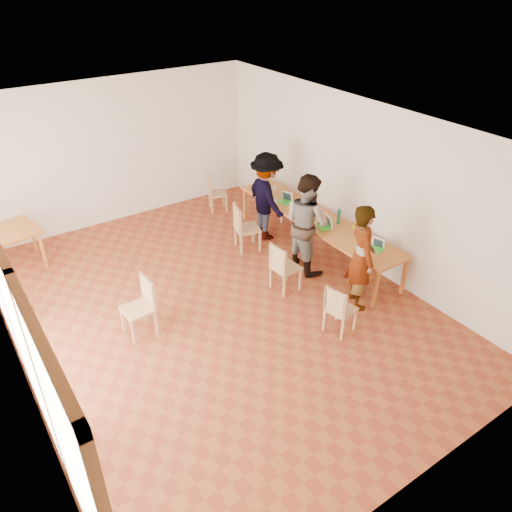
{
  "coord_description": "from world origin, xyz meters",
  "views": [
    {
      "loc": [
        -3.19,
        -5.85,
        5.06
      ],
      "look_at": [
        0.45,
        -0.52,
        1.1
      ],
      "focal_mm": 35.0,
      "sensor_mm": 36.0,
      "label": 1
    }
  ],
  "objects": [
    {
      "name": "yellow_mug",
      "position": [
        2.78,
        -0.3,
        0.8
      ],
      "size": [
        0.17,
        0.17,
        0.11
      ],
      "primitive_type": "imported",
      "rotation": [
        0.0,
        0.0,
        -0.24
      ],
      "color": "yellow",
      "rests_on": "communal_table"
    },
    {
      "name": "ground",
      "position": [
        0.0,
        0.0,
        0.0
      ],
      "size": [
        8.0,
        8.0,
        0.0
      ],
      "primitive_type": "plane",
      "color": "brown",
      "rests_on": "ground"
    },
    {
      "name": "wall_front",
      "position": [
        0.0,
        -4.0,
        1.5
      ],
      "size": [
        6.0,
        0.1,
        3.0
      ],
      "primitive_type": "cube",
      "color": "beige",
      "rests_on": "ground"
    },
    {
      "name": "black_pouch",
      "position": [
        2.49,
        2.27,
        0.8
      ],
      "size": [
        0.16,
        0.26,
        0.09
      ],
      "primitive_type": "cube",
      "color": "black",
      "rests_on": "communal_table"
    },
    {
      "name": "chair_far",
      "position": [
        1.38,
        1.32,
        0.58
      ],
      "size": [
        0.54,
        0.54,
        0.51
      ],
      "rotation": [
        0.0,
        0.0,
        -0.27
      ],
      "color": "tan",
      "rests_on": "ground"
    },
    {
      "name": "pink_phone",
      "position": [
        2.45,
        0.91,
        0.76
      ],
      "size": [
        0.05,
        0.1,
        0.01
      ],
      "primitive_type": "cube",
      "color": "#F45289",
      "rests_on": "communal_table"
    },
    {
      "name": "laptop_far",
      "position": [
        2.44,
        1.34,
        0.81
      ],
      "size": [
        0.29,
        0.31,
        0.22
      ],
      "rotation": [
        0.0,
        0.0,
        0.35
      ],
      "color": "#37D62D",
      "rests_on": "communal_table"
    },
    {
      "name": "wall_right",
      "position": [
        3.0,
        0.0,
        1.5
      ],
      "size": [
        0.1,
        8.0,
        3.0
      ],
      "primitive_type": "cube",
      "color": "beige",
      "rests_on": "ground"
    },
    {
      "name": "person_near",
      "position": [
        1.99,
        -1.23,
        0.91
      ],
      "size": [
        0.67,
        0.78,
        1.81
      ],
      "primitive_type": "imported",
      "rotation": [
        0.0,
        0.0,
        1.14
      ],
      "color": "gray",
      "rests_on": "ground"
    },
    {
      "name": "chair_empty",
      "position": [
        1.82,
        3.18,
        0.51
      ],
      "size": [
        0.49,
        0.49,
        0.44
      ],
      "rotation": [
        0.0,
        0.0,
        -0.35
      ],
      "color": "tan",
      "rests_on": "ground"
    },
    {
      "name": "chair_mid",
      "position": [
        1.18,
        -0.23,
        0.55
      ],
      "size": [
        0.44,
        0.44,
        0.48
      ],
      "rotation": [
        0.0,
        0.0,
        0.05
      ],
      "color": "tan",
      "rests_on": "ground"
    },
    {
      "name": "person_mid",
      "position": [
        1.99,
        0.14,
        0.92
      ],
      "size": [
        0.72,
        0.91,
        1.85
      ],
      "primitive_type": "imported",
      "rotation": [
        0.0,
        0.0,
        1.59
      ],
      "color": "gray",
      "rests_on": "ground"
    },
    {
      "name": "communal_table",
      "position": [
        2.5,
        0.47,
        0.7
      ],
      "size": [
        0.8,
        4.0,
        0.75
      ],
      "color": "#BE632A",
      "rests_on": "ground"
    },
    {
      "name": "person_far",
      "position": [
        2.07,
        1.49,
        0.9
      ],
      "size": [
        0.79,
        1.23,
        1.8
      ],
      "primitive_type": "imported",
      "rotation": [
        0.0,
        0.0,
        1.46
      ],
      "color": "gray",
      "rests_on": "ground"
    },
    {
      "name": "chair_near",
      "position": [
        1.2,
        -1.61,
        0.52
      ],
      "size": [
        0.47,
        0.47,
        0.45
      ],
      "rotation": [
        0.0,
        0.0,
        0.21
      ],
      "color": "tan",
      "rests_on": "ground"
    },
    {
      "name": "laptop_mid",
      "position": [
        2.41,
        0.07,
        0.81
      ],
      "size": [
        0.31,
        0.33,
        0.23
      ],
      "rotation": [
        0.0,
        0.0,
        -0.34
      ],
      "color": "#37D62D",
      "rests_on": "communal_table"
    },
    {
      "name": "wall_back",
      "position": [
        0.0,
        4.0,
        1.5
      ],
      "size": [
        6.0,
        0.1,
        3.0
      ],
      "primitive_type": "cube",
      "color": "beige",
      "rests_on": "ground"
    },
    {
      "name": "green_bottle",
      "position": [
        2.68,
        0.06,
        0.89
      ],
      "size": [
        0.07,
        0.07,
        0.28
      ],
      "primitive_type": "cylinder",
      "color": "#1A7142",
      "rests_on": "communal_table"
    },
    {
      "name": "clear_glass",
      "position": [
        2.63,
        1.95,
        0.8
      ],
      "size": [
        0.07,
        0.07,
        0.09
      ],
      "primitive_type": "cylinder",
      "color": "silver",
      "rests_on": "communal_table"
    },
    {
      "name": "laptop_near",
      "position": [
        2.59,
        -1.01,
        0.81
      ],
      "size": [
        0.26,
        0.28,
        0.2
      ],
      "rotation": [
        0.0,
        0.0,
        0.27
      ],
      "color": "#37D62D",
      "rests_on": "communal_table"
    },
    {
      "name": "condiment_cup",
      "position": [
        2.26,
        1.43,
        0.78
      ],
      "size": [
        0.08,
        0.08,
        0.06
      ],
      "primitive_type": "cylinder",
      "color": "white",
      "rests_on": "communal_table"
    },
    {
      "name": "chair_spare",
      "position": [
        -1.19,
        0.1,
        0.58
      ],
      "size": [
        0.46,
        0.46,
        0.5
      ],
      "rotation": [
        0.0,
        0.0,
        3.18
      ],
      "color": "tan",
      "rests_on": "ground"
    },
    {
      "name": "ceiling",
      "position": [
        0.0,
        0.0,
        3.02
      ],
      "size": [
        6.0,
        8.0,
        0.04
      ],
      "primitive_type": "cube",
      "color": "white",
      "rests_on": "wall_back"
    },
    {
      "name": "window_wall",
      "position": [
        -2.96,
        0.0,
        1.5
      ],
      "size": [
        0.1,
        8.0,
        3.0
      ],
      "primitive_type": "cube",
      "color": "white",
      "rests_on": "ground"
    },
    {
      "name": "side_table",
      "position": [
        -2.4,
        3.2,
        0.67
      ],
      "size": [
        0.9,
        0.9,
        0.75
      ],
      "rotation": [
        0.0,
        0.0,
        0.18
      ],
      "color": "#BE632A",
      "rests_on": "ground"
    }
  ]
}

